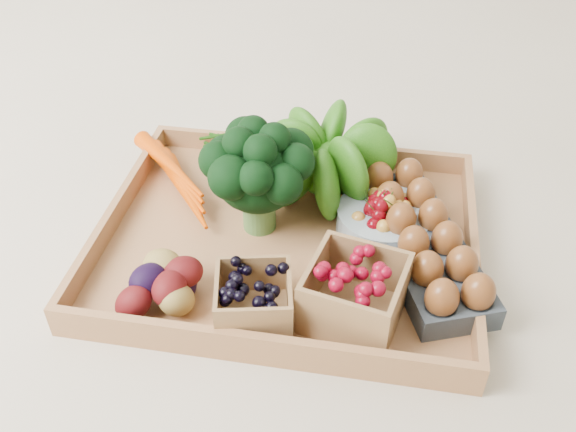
% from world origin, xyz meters
% --- Properties ---
extents(ground, '(4.00, 4.00, 0.00)m').
position_xyz_m(ground, '(0.00, 0.00, 0.00)').
color(ground, beige).
rests_on(ground, ground).
extents(tray, '(0.55, 0.45, 0.01)m').
position_xyz_m(tray, '(0.00, 0.00, 0.01)').
color(tray, '#AC7648').
rests_on(tray, ground).
extents(carrots, '(0.20, 0.14, 0.05)m').
position_xyz_m(carrots, '(-0.20, 0.09, 0.04)').
color(carrots, '#DF4600').
rests_on(carrots, tray).
extents(lettuce, '(0.15, 0.15, 0.15)m').
position_xyz_m(lettuce, '(0.04, 0.13, 0.09)').
color(lettuce, '#14550D').
rests_on(lettuce, tray).
extents(broccoli, '(0.17, 0.17, 0.13)m').
position_xyz_m(broccoli, '(-0.05, 0.02, 0.08)').
color(broccoli, black).
rests_on(broccoli, tray).
extents(cherry_bowl, '(0.14, 0.14, 0.04)m').
position_xyz_m(cherry_bowl, '(0.14, 0.05, 0.03)').
color(cherry_bowl, '#8C9EA5').
rests_on(cherry_bowl, tray).
extents(egg_carton, '(0.21, 0.33, 0.04)m').
position_xyz_m(egg_carton, '(0.20, -0.00, 0.03)').
color(egg_carton, '#3C434C').
rests_on(egg_carton, tray).
extents(potatoes, '(0.15, 0.15, 0.08)m').
position_xyz_m(potatoes, '(-0.14, -0.14, 0.06)').
color(potatoes, '#440A0C').
rests_on(potatoes, tray).
extents(punnet_blackberry, '(0.12, 0.12, 0.07)m').
position_xyz_m(punnet_blackberry, '(-0.02, -0.16, 0.05)').
color(punnet_blackberry, black).
rests_on(punnet_blackberry, tray).
extents(punnet_raspberry, '(0.14, 0.14, 0.08)m').
position_xyz_m(punnet_raspberry, '(0.11, -0.13, 0.06)').
color(punnet_raspberry, maroon).
rests_on(punnet_raspberry, tray).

